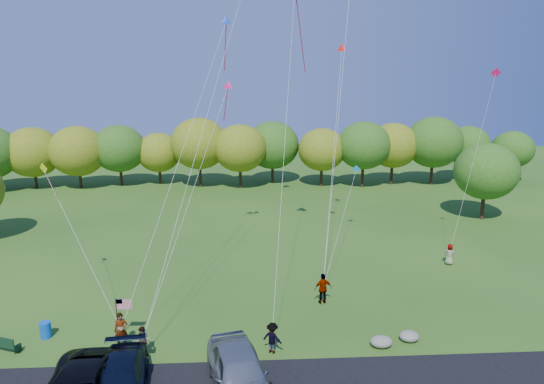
{
  "coord_description": "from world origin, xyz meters",
  "views": [
    {
      "loc": [
        0.97,
        -22.21,
        13.75
      ],
      "look_at": [
        2.56,
        6.0,
        6.88
      ],
      "focal_mm": 32.0,
      "sensor_mm": 36.0,
      "label": 1
    }
  ],
  "objects_px": {
    "minivan_silver": "(239,373)",
    "flyer_b": "(143,342)",
    "minivan_navy": "(119,383)",
    "flyer_a": "(121,330)",
    "park_bench": "(1,344)",
    "flyer_d": "(323,289)",
    "trash_barrel": "(46,330)",
    "flyer_e": "(450,254)",
    "flyer_c": "(272,338)"
  },
  "relations": [
    {
      "from": "flyer_c",
      "to": "flyer_d",
      "type": "bearing_deg",
      "value": -93.19
    },
    {
      "from": "minivan_silver",
      "to": "flyer_d",
      "type": "xyz_separation_m",
      "value": [
        5.05,
        8.46,
        -0.08
      ]
    },
    {
      "from": "flyer_d",
      "to": "flyer_e",
      "type": "relative_size",
      "value": 1.22
    },
    {
      "from": "trash_barrel",
      "to": "flyer_d",
      "type": "bearing_deg",
      "value": 11.43
    },
    {
      "from": "minivan_navy",
      "to": "flyer_a",
      "type": "distance_m",
      "value": 4.39
    },
    {
      "from": "flyer_a",
      "to": "flyer_d",
      "type": "bearing_deg",
      "value": 6.78
    },
    {
      "from": "minivan_navy",
      "to": "flyer_a",
      "type": "relative_size",
      "value": 2.85
    },
    {
      "from": "flyer_a",
      "to": "flyer_e",
      "type": "height_order",
      "value": "flyer_a"
    },
    {
      "from": "minivan_navy",
      "to": "trash_barrel",
      "type": "relative_size",
      "value": 6.2
    },
    {
      "from": "flyer_d",
      "to": "trash_barrel",
      "type": "height_order",
      "value": "flyer_d"
    },
    {
      "from": "flyer_b",
      "to": "trash_barrel",
      "type": "bearing_deg",
      "value": 164.82
    },
    {
      "from": "flyer_d",
      "to": "flyer_e",
      "type": "bearing_deg",
      "value": -161.7
    },
    {
      "from": "park_bench",
      "to": "minivan_navy",
      "type": "bearing_deg",
      "value": -9.3
    },
    {
      "from": "flyer_c",
      "to": "flyer_d",
      "type": "height_order",
      "value": "flyer_d"
    },
    {
      "from": "flyer_b",
      "to": "flyer_e",
      "type": "xyz_separation_m",
      "value": [
        20.24,
        10.94,
        0.0
      ]
    },
    {
      "from": "minivan_navy",
      "to": "flyer_d",
      "type": "bearing_deg",
      "value": 33.69
    },
    {
      "from": "minivan_silver",
      "to": "flyer_d",
      "type": "bearing_deg",
      "value": 46.43
    },
    {
      "from": "minivan_navy",
      "to": "flyer_c",
      "type": "height_order",
      "value": "minivan_navy"
    },
    {
      "from": "minivan_navy",
      "to": "flyer_a",
      "type": "height_order",
      "value": "flyer_a"
    },
    {
      "from": "minivan_silver",
      "to": "park_bench",
      "type": "xyz_separation_m",
      "value": [
        -12.05,
        3.85,
        -0.52
      ]
    },
    {
      "from": "minivan_navy",
      "to": "flyer_c",
      "type": "relative_size",
      "value": 3.34
    },
    {
      "from": "minivan_navy",
      "to": "trash_barrel",
      "type": "bearing_deg",
      "value": 127.33
    },
    {
      "from": "minivan_navy",
      "to": "minivan_silver",
      "type": "bearing_deg",
      "value": -4.65
    },
    {
      "from": "minivan_silver",
      "to": "park_bench",
      "type": "bearing_deg",
      "value": 149.57
    },
    {
      "from": "minivan_navy",
      "to": "park_bench",
      "type": "height_order",
      "value": "minivan_navy"
    },
    {
      "from": "minivan_silver",
      "to": "flyer_b",
      "type": "distance_m",
      "value": 5.8
    },
    {
      "from": "flyer_b",
      "to": "flyer_d",
      "type": "distance_m",
      "value": 11.17
    },
    {
      "from": "park_bench",
      "to": "flyer_a",
      "type": "bearing_deg",
      "value": 23.58
    },
    {
      "from": "minivan_silver",
      "to": "trash_barrel",
      "type": "height_order",
      "value": "minivan_silver"
    },
    {
      "from": "flyer_d",
      "to": "park_bench",
      "type": "height_order",
      "value": "flyer_d"
    },
    {
      "from": "flyer_b",
      "to": "flyer_a",
      "type": "bearing_deg",
      "value": 150.72
    },
    {
      "from": "minivan_navy",
      "to": "flyer_b",
      "type": "relative_size",
      "value": 3.43
    },
    {
      "from": "minivan_navy",
      "to": "park_bench",
      "type": "relative_size",
      "value": 3.17
    },
    {
      "from": "minivan_navy",
      "to": "flyer_b",
      "type": "bearing_deg",
      "value": 77.65
    },
    {
      "from": "park_bench",
      "to": "trash_barrel",
      "type": "relative_size",
      "value": 1.96
    },
    {
      "from": "flyer_b",
      "to": "flyer_c",
      "type": "distance_m",
      "value": 6.45
    },
    {
      "from": "flyer_c",
      "to": "flyer_d",
      "type": "relative_size",
      "value": 0.84
    },
    {
      "from": "flyer_e",
      "to": "trash_barrel",
      "type": "height_order",
      "value": "flyer_e"
    },
    {
      "from": "flyer_e",
      "to": "flyer_a",
      "type": "bearing_deg",
      "value": 54.62
    },
    {
      "from": "flyer_b",
      "to": "flyer_d",
      "type": "height_order",
      "value": "flyer_d"
    },
    {
      "from": "flyer_c",
      "to": "trash_barrel",
      "type": "height_order",
      "value": "flyer_c"
    },
    {
      "from": "trash_barrel",
      "to": "flyer_e",
      "type": "bearing_deg",
      "value": 18.88
    },
    {
      "from": "minivan_silver",
      "to": "flyer_a",
      "type": "xyz_separation_m",
      "value": [
        -6.11,
        4.12,
        -0.1
      ]
    },
    {
      "from": "minivan_silver",
      "to": "park_bench",
      "type": "relative_size",
      "value": 3.39
    },
    {
      "from": "flyer_b",
      "to": "flyer_e",
      "type": "distance_m",
      "value": 23.01
    },
    {
      "from": "flyer_a",
      "to": "flyer_e",
      "type": "xyz_separation_m",
      "value": [
        21.53,
        10.05,
        -0.16
      ]
    },
    {
      "from": "flyer_d",
      "to": "trash_barrel",
      "type": "relative_size",
      "value": 2.21
    },
    {
      "from": "flyer_c",
      "to": "park_bench",
      "type": "xyz_separation_m",
      "value": [
        -13.68,
        0.66,
        -0.29
      ]
    },
    {
      "from": "flyer_a",
      "to": "trash_barrel",
      "type": "distance_m",
      "value": 4.52
    },
    {
      "from": "flyer_e",
      "to": "minivan_navy",
      "type": "bearing_deg",
      "value": 64.46
    }
  ]
}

